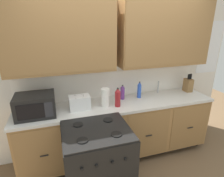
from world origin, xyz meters
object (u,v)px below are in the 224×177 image
at_px(bottle_violet, 122,92).
at_px(toaster, 80,102).
at_px(paper_towel_roll, 105,97).
at_px(bottle_blue, 139,90).
at_px(stove_range, 97,164).
at_px(microwave, 35,105).
at_px(knife_block, 188,85).
at_px(bottle_red, 118,97).

bearing_deg(bottle_violet, toaster, -167.44).
height_order(paper_towel_roll, bottle_violet, paper_towel_roll).
bearing_deg(bottle_violet, bottle_blue, -4.40).
xyz_separation_m(toaster, bottle_blue, (0.95, 0.13, 0.03)).
xyz_separation_m(stove_range, microwave, (-0.65, 0.59, 0.60)).
distance_m(knife_block, bottle_red, 1.37).
height_order(stove_range, toaster, toaster).
xyz_separation_m(microwave, toaster, (0.56, 0.02, -0.04)).
relative_size(bottle_blue, bottle_red, 0.95).
bearing_deg(bottle_blue, knife_block, 0.50).
xyz_separation_m(stove_range, knife_block, (1.78, 0.74, 0.57)).
bearing_deg(bottle_red, bottle_violet, 55.62).
bearing_deg(knife_block, bottle_red, -170.95).
height_order(toaster, knife_block, knife_block).
height_order(microwave, knife_block, knife_block).
relative_size(microwave, bottle_violet, 2.09).
xyz_separation_m(microwave, bottle_blue, (1.51, 0.15, -0.01)).
bearing_deg(microwave, toaster, 1.81).
bearing_deg(paper_towel_roll, knife_block, 5.70).
relative_size(toaster, bottle_blue, 1.07).
height_order(toaster, bottle_red, bottle_red).
xyz_separation_m(knife_block, bottle_red, (-1.35, -0.22, 0.02)).
xyz_separation_m(stove_range, toaster, (-0.09, 0.60, 0.55)).
distance_m(knife_block, paper_towel_roll, 1.52).
bearing_deg(toaster, stove_range, -81.14).
relative_size(paper_towel_roll, bottle_violet, 1.13).
bearing_deg(bottle_blue, stove_range, -139.50).
bearing_deg(bottle_blue, paper_towel_roll, -166.42).
xyz_separation_m(bottle_violet, bottle_red, (-0.16, -0.23, 0.02)).
relative_size(stove_range, knife_block, 3.06).
xyz_separation_m(microwave, paper_towel_roll, (0.92, 0.00, -0.01)).
bearing_deg(bottle_violet, bottle_red, -124.38).
bearing_deg(stove_range, bottle_violet, 52.16).
height_order(paper_towel_roll, bottle_red, bottle_red).
height_order(stove_range, microwave, microwave).
xyz_separation_m(microwave, bottle_violet, (1.24, 0.17, -0.03)).
distance_m(microwave, bottle_violet, 1.25).
height_order(knife_block, paper_towel_roll, knife_block).
relative_size(paper_towel_roll, bottle_red, 0.94).
distance_m(stove_range, paper_towel_roll, 0.87).
distance_m(paper_towel_roll, bottle_blue, 0.61).
xyz_separation_m(knife_block, bottle_blue, (-0.92, -0.01, 0.01)).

